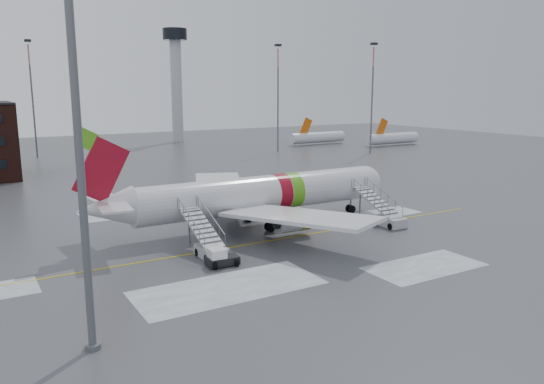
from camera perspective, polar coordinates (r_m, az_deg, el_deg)
ground at (r=50.83m, az=-3.55°, el=-5.45°), size 260.00×260.00×0.00m
airliner at (r=55.68m, az=-1.89°, el=-0.34°), size 35.03×32.97×11.18m
airstair_fwd at (r=58.16m, az=12.12°, el=-2.47°), size 2.05×7.70×3.48m
airstair_aft at (r=47.00m, az=-6.92°, el=-5.54°), size 2.05×7.70×3.48m
pushback_tug at (r=44.31m, az=-5.56°, el=-7.09°), size 2.73×2.12×1.51m
light_mast_near at (r=29.45m, az=-20.45°, el=10.27°), size 1.20×1.20×27.96m
control_tower at (r=147.98m, az=-10.29°, el=12.58°), size 6.40×6.40×30.00m
light_mast_far_ne at (r=123.39m, az=0.65°, el=10.80°), size 1.20×1.20×24.25m
light_mast_far_n at (r=122.25m, az=-24.42°, el=9.83°), size 1.20×1.20×24.25m
light_mast_far_e at (r=121.56m, az=10.74°, el=10.61°), size 1.20×1.20×24.25m
distant_aircraft at (r=137.51m, az=7.54°, el=4.96°), size 35.00×18.00×8.00m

